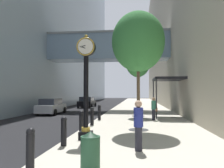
{
  "coord_description": "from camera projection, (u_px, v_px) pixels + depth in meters",
  "views": [
    {
      "loc": [
        3.21,
        -2.99,
        2.24
      ],
      "look_at": [
        1.05,
        15.68,
        2.93
      ],
      "focal_mm": 35.27,
      "sensor_mm": 36.0,
      "label": 1
    }
  ],
  "objects": [
    {
      "name": "bollard_nearest",
      "position": [
        30.0,
        148.0,
        5.91
      ],
      "size": [
        0.24,
        0.24,
        1.14
      ],
      "color": "black",
      "rests_on": "sidewalk_right"
    },
    {
      "name": "ground_plane",
      "position": [
        114.0,
        108.0,
        30.06
      ],
      "size": [
        110.0,
        110.0,
        0.0
      ],
      "primitive_type": "plane",
      "color": "black",
      "rests_on": "ground"
    },
    {
      "name": "pedestrian_walking",
      "position": [
        154.0,
        108.0,
        16.43
      ],
      "size": [
        0.49,
        0.4,
        1.71
      ],
      "color": "#23232D",
      "rests_on": "sidewalk_right"
    },
    {
      "name": "bollard_fourth",
      "position": [
        92.0,
        116.0,
        13.97
      ],
      "size": [
        0.24,
        0.24,
        1.14
      ],
      "color": "black",
      "rests_on": "sidewalk_right"
    },
    {
      "name": "bollard_third",
      "position": [
        81.0,
        121.0,
        11.28
      ],
      "size": [
        0.24,
        0.24,
        1.14
      ],
      "color": "black",
      "rests_on": "sidewalk_right"
    },
    {
      "name": "sidewalk_right",
      "position": [
        139.0,
        107.0,
        32.64
      ],
      "size": [
        6.99,
        80.0,
        0.14
      ],
      "primitive_type": "cube",
      "color": "beige",
      "rests_on": "ground"
    },
    {
      "name": "bollard_fifth",
      "position": [
        99.0,
        112.0,
        16.66
      ],
      "size": [
        0.24,
        0.24,
        1.14
      ],
      "color": "black",
      "rests_on": "sidewalk_right"
    },
    {
      "name": "street_tree_mid_far",
      "position": [
        138.0,
        68.0,
        26.26
      ],
      "size": [
        2.06,
        2.06,
        6.22
      ],
      "color": "#333335",
      "rests_on": "sidewalk_right"
    },
    {
      "name": "trash_bin",
      "position": [
        90.0,
        151.0,
        5.84
      ],
      "size": [
        0.53,
        0.53,
        1.05
      ],
      "color": "#234C33",
      "rests_on": "sidewalk_right"
    },
    {
      "name": "bollard_second",
      "position": [
        64.0,
        130.0,
        8.6
      ],
      "size": [
        0.24,
        0.24,
        1.14
      ],
      "color": "black",
      "rests_on": "sidewalk_right"
    },
    {
      "name": "storefront_awning",
      "position": [
        168.0,
        80.0,
        18.56
      ],
      "size": [
        2.4,
        3.6,
        3.3
      ],
      "color": "black",
      "rests_on": "sidewalk_right"
    },
    {
      "name": "car_black_near",
      "position": [
        87.0,
        102.0,
        32.19
      ],
      "size": [
        2.2,
        4.71,
        1.56
      ],
      "color": "black",
      "rests_on": "ground"
    },
    {
      "name": "street_clock",
      "position": [
        86.0,
        81.0,
        9.88
      ],
      "size": [
        0.84,
        0.55,
        4.71
      ],
      "color": "black",
      "rests_on": "sidewalk_right"
    },
    {
      "name": "pedestrian_by_clock",
      "position": [
        138.0,
        124.0,
        7.88
      ],
      "size": [
        0.48,
        0.48,
        1.8
      ],
      "color": "#23232D",
      "rests_on": "sidewalk_right"
    },
    {
      "name": "car_silver_mid",
      "position": [
        51.0,
        107.0,
        22.26
      ],
      "size": [
        2.03,
        4.1,
        1.59
      ],
      "color": "#B7BABF",
      "rests_on": "ground"
    },
    {
      "name": "street_tree_mid_near",
      "position": [
        138.0,
        64.0,
        19.29
      ],
      "size": [
        2.1,
        2.1,
        5.84
      ],
      "color": "#333335",
      "rests_on": "sidewalk_right"
    },
    {
      "name": "building_block_right",
      "position": [
        194.0,
        9.0,
        32.25
      ],
      "size": [
        9.0,
        80.0,
        28.75
      ],
      "color": "#A89E89",
      "rests_on": "ground"
    },
    {
      "name": "street_tree_near",
      "position": [
        138.0,
        42.0,
        12.35
      ],
      "size": [
        2.96,
        2.96,
        6.64
      ],
      "color": "#333335",
      "rests_on": "sidewalk_right"
    }
  ]
}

